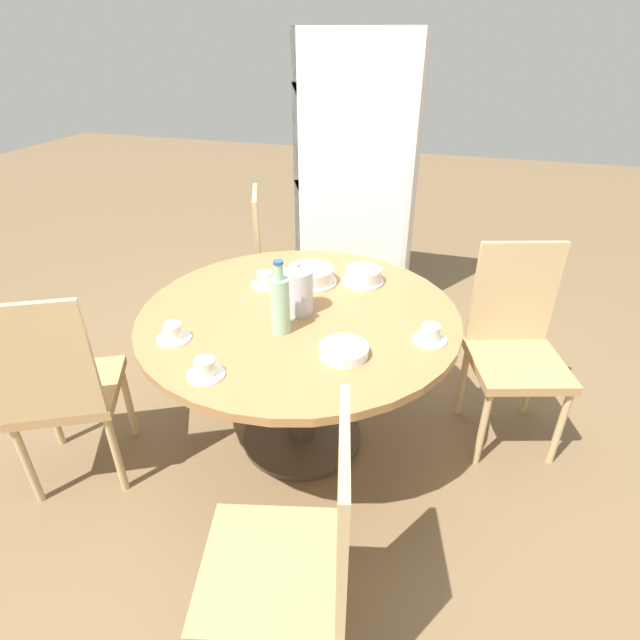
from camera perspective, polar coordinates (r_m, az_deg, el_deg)
name	(u,v)px	position (r m, az deg, el deg)	size (l,w,h in m)	color
ground_plane	(302,437)	(2.64, -2.05, -13.19)	(14.00, 14.00, 0.00)	brown
dining_table	(300,339)	(2.27, -2.32, -2.19)	(1.41, 1.41, 0.74)	#473828
chair_a	(515,344)	(2.56, 21.41, -2.60)	(0.53, 0.53, 0.99)	tan
chair_b	(279,265)	(3.21, -4.66, 6.34)	(0.55, 0.55, 0.99)	tan
chair_c	(61,388)	(2.37, -27.50, -6.90)	(0.57, 0.57, 0.99)	tan
chair_d	(296,556)	(1.58, -2.74, -25.38)	(0.51, 0.51, 0.99)	tan
bookshelf	(356,182)	(3.58, 4.10, 15.45)	(0.82, 0.28, 1.84)	silver
coffee_pot	(298,290)	(2.15, -2.54, 3.47)	(0.13, 0.13, 0.24)	silver
water_bottle	(280,304)	(2.00, -4.59, 1.88)	(0.08, 0.08, 0.31)	#99C6A3
cake_main	(311,276)	(2.44, -1.03, 5.11)	(0.25, 0.25, 0.08)	silver
cake_second	(363,276)	(2.45, 4.94, 5.05)	(0.20, 0.20, 0.07)	silver
cup_a	(173,333)	(2.07, -16.43, -1.45)	(0.14, 0.14, 0.07)	white
cup_b	(265,280)	(2.43, -6.30, 4.56)	(0.14, 0.14, 0.07)	white
cup_c	(430,334)	(2.03, 12.48, -1.61)	(0.14, 0.14, 0.07)	white
cup_d	(205,369)	(1.83, -12.97, -5.49)	(0.14, 0.14, 0.07)	white
plate_stack	(344,351)	(1.90, 2.72, -3.51)	(0.19, 0.19, 0.04)	white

